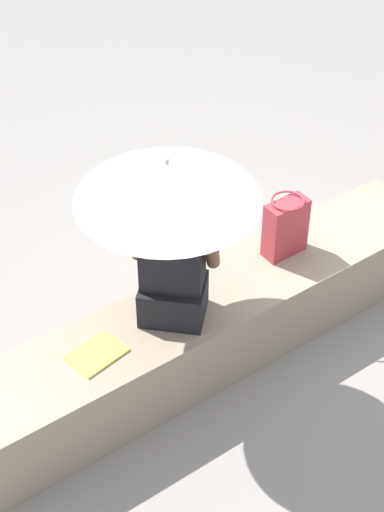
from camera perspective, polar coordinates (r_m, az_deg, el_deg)
name	(u,v)px	position (r m, az deg, el deg)	size (l,w,h in m)	color
ground_plane	(209,354)	(4.88, 1.16, -6.83)	(14.00, 14.00, 0.00)	gray
stone_bench	(209,326)	(4.71, 1.19, -4.88)	(3.13, 0.54, 0.47)	gray
person_seated	(173,259)	(4.18, -1.34, -0.24)	(0.47, 0.47, 0.90)	black
parasol	(167,181)	(3.88, -1.74, 5.23)	(0.91, 0.91, 1.01)	#B7B7BC
handbag_black	(286,227)	(4.75, 6.50, 2.02)	(0.26, 0.19, 0.38)	#B2333D
magazine	(97,354)	(4.26, -6.62, -6.74)	(0.28, 0.20, 0.01)	#EAE04C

